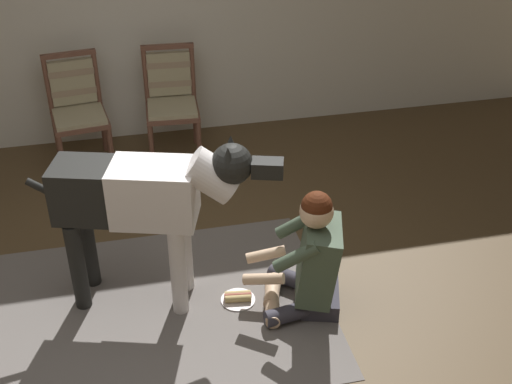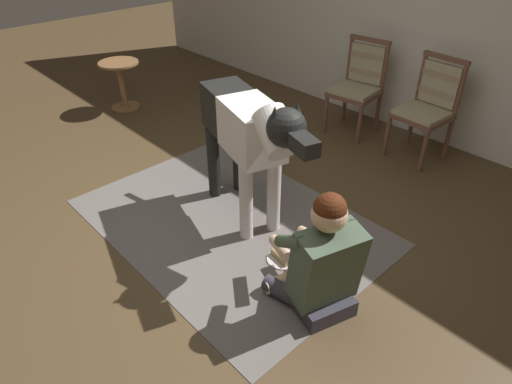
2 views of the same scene
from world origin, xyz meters
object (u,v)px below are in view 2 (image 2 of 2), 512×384
Objects in this scene: person_sitting_on_floor at (322,263)px; large_dog at (249,132)px; hot_dog_on_plate at (282,257)px; round_side_table at (121,81)px; dining_chair_right_of_pair at (429,104)px; dining_chair_left_of_pair at (359,82)px.

large_dog is at bearing 163.37° from person_sitting_on_floor.
round_side_table reaches higher than hot_dog_on_plate.
dining_chair_left_of_pair is at bearing -179.96° from dining_chair_right_of_pair.
dining_chair_left_of_pair is 2.71m from person_sitting_on_floor.
person_sitting_on_floor reaches higher than hot_dog_on_plate.
person_sitting_on_floor is at bearing -10.64° from round_side_table.
dining_chair_left_of_pair is at bearing 102.54° from large_dog.
round_side_table is at bearing 170.20° from hot_dog_on_plate.
hot_dog_on_plate is 3.32m from round_side_table.
hot_dog_on_plate is (0.53, -0.16, -0.76)m from large_dog.
dining_chair_left_of_pair reaches higher than hot_dog_on_plate.
round_side_table is at bearing -152.60° from dining_chair_right_of_pair.
dining_chair_left_of_pair is 2.79m from round_side_table.
dining_chair_left_of_pair reaches higher than person_sitting_on_floor.
person_sitting_on_floor is (1.42, -2.30, -0.18)m from dining_chair_left_of_pair.
dining_chair_right_of_pair is 0.64× the size of large_dog.
round_side_table is (-3.26, 0.56, 0.32)m from hot_dog_on_plate.
large_dog is 2.65× the size of round_side_table.
dining_chair_left_of_pair is 2.43m from hot_dog_on_plate.
large_dog is 6.66× the size of hot_dog_on_plate.
large_dog is at bearing -100.37° from dining_chair_right_of_pair.
dining_chair_right_of_pair is 2.39m from person_sitting_on_floor.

